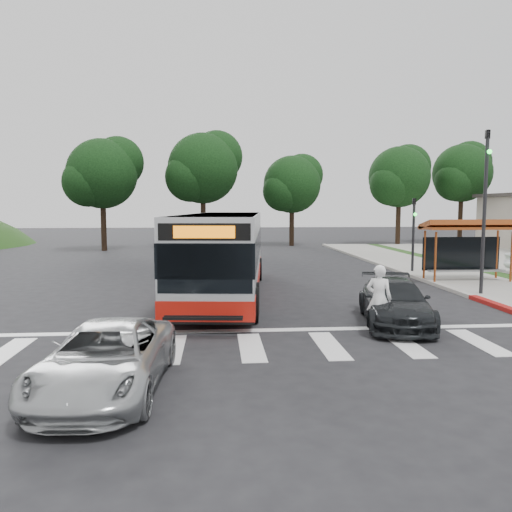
{
  "coord_description": "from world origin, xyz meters",
  "views": [
    {
      "loc": [
        -0.85,
        -17.3,
        3.54
      ],
      "look_at": [
        0.7,
        2.32,
        1.6
      ],
      "focal_mm": 35.0,
      "sensor_mm": 36.0,
      "label": 1
    }
  ],
  "objects": [
    {
      "name": "dark_sedan",
      "position": [
        4.51,
        -2.79,
        0.67
      ],
      "size": [
        2.75,
        4.9,
        1.34
      ],
      "primitive_type": "imported",
      "rotation": [
        0.0,
        0.0,
        -0.2
      ],
      "color": "black",
      "rests_on": "ground"
    },
    {
      "name": "tree_north_b",
      "position": [
        6.07,
        28.06,
        5.66
      ],
      "size": [
        5.72,
        5.33,
        8.43
      ],
      "color": "black",
      "rests_on": "ground"
    },
    {
      "name": "tree_ne_b",
      "position": [
        23.08,
        30.06,
        6.92
      ],
      "size": [
        6.16,
        5.74,
        10.02
      ],
      "color": "black",
      "rests_on": "ground"
    },
    {
      "name": "tree_ne_a",
      "position": [
        16.08,
        28.06,
        6.39
      ],
      "size": [
        6.16,
        5.74,
        9.3
      ],
      "color": "black",
      "rests_on": "parking_lot"
    },
    {
      "name": "curb_east",
      "position": [
        9.0,
        8.0,
        0.07
      ],
      "size": [
        0.3,
        40.0,
        0.15
      ],
      "primitive_type": "cube",
      "color": "#9E9991",
      "rests_on": "ground"
    },
    {
      "name": "traffic_signal_ne_tall",
      "position": [
        9.6,
        1.49,
        3.88
      ],
      "size": [
        0.18,
        0.37,
        6.5
      ],
      "color": "black",
      "rests_on": "ground"
    },
    {
      "name": "pedestrian",
      "position": [
        3.71,
        -3.74,
        0.96
      ],
      "size": [
        0.83,
        0.72,
        1.93
      ],
      "primitive_type": "imported",
      "rotation": [
        0.0,
        0.0,
        2.7
      ],
      "color": "white",
      "rests_on": "ground"
    },
    {
      "name": "sidewalk_east",
      "position": [
        11.0,
        8.0,
        0.06
      ],
      "size": [
        4.0,
        40.0,
        0.12
      ],
      "primitive_type": "cube",
      "color": "gray",
      "rests_on": "ground"
    },
    {
      "name": "tree_north_a",
      "position": [
        -1.92,
        26.07,
        6.92
      ],
      "size": [
        6.6,
        6.15,
        10.17
      ],
      "color": "black",
      "rests_on": "ground"
    },
    {
      "name": "ground",
      "position": [
        0.0,
        0.0,
        0.0
      ],
      "size": [
        140.0,
        140.0,
        0.0
      ],
      "primitive_type": "plane",
      "color": "black",
      "rests_on": "ground"
    },
    {
      "name": "crosswalk_ladder",
      "position": [
        0.0,
        -5.0,
        0.01
      ],
      "size": [
        18.0,
        2.6,
        0.01
      ],
      "primitive_type": "cube",
      "color": "silver",
      "rests_on": "ground"
    },
    {
      "name": "tree_north_c",
      "position": [
        -9.92,
        24.06,
        6.29
      ],
      "size": [
        6.16,
        5.74,
        9.3
      ],
      "color": "black",
      "rests_on": "ground"
    },
    {
      "name": "transit_bus",
      "position": [
        -0.56,
        2.61,
        1.63
      ],
      "size": [
        3.99,
        12.83,
        3.26
      ],
      "primitive_type": null,
      "rotation": [
        0.0,
        0.0,
        -0.1
      ],
      "color": "#B1B4B6",
      "rests_on": "ground"
    },
    {
      "name": "silver_suv_south",
      "position": [
        -2.98,
        -7.8,
        0.64
      ],
      "size": [
        2.38,
        4.75,
        1.29
      ],
      "primitive_type": "imported",
      "rotation": [
        0.0,
        0.0,
        -0.05
      ],
      "color": "#A5A9AA",
      "rests_on": "ground"
    },
    {
      "name": "traffic_signal_ne_short",
      "position": [
        9.6,
        8.49,
        2.48
      ],
      "size": [
        0.18,
        0.37,
        4.0
      ],
      "color": "black",
      "rests_on": "ground"
    },
    {
      "name": "bus_shelter",
      "position": [
        10.8,
        5.1,
        2.35
      ],
      "size": [
        4.2,
        1.6,
        2.86
      ],
      "color": "#903F18",
      "rests_on": "sidewalk_east"
    }
  ]
}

